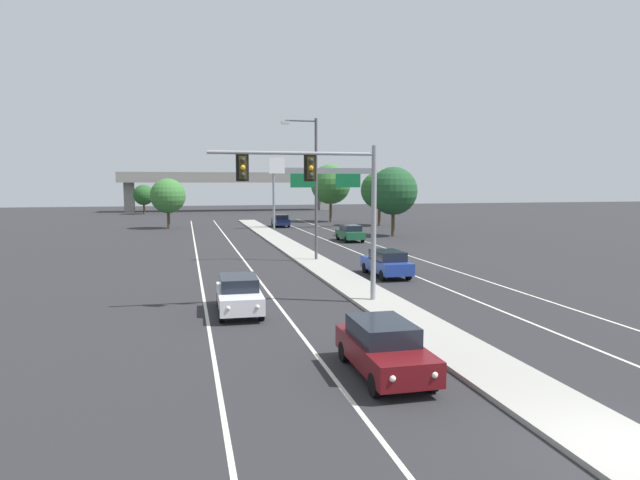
{
  "coord_description": "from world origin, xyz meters",
  "views": [
    {
      "loc": [
        -8.78,
        -9.12,
        5.65
      ],
      "look_at": [
        -3.2,
        13.79,
        3.2
      ],
      "focal_mm": 31.1,
      "sensor_mm": 36.0,
      "label": 1
    }
  ],
  "objects_px": {
    "overhead_signal_mast": "(322,189)",
    "tree_far_right_c": "(380,190)",
    "car_oncoming_darkred": "(384,348)",
    "tree_far_right_a": "(331,184)",
    "car_receding_green": "(350,233)",
    "tree_far_left_c": "(144,195)",
    "tree_far_left_b": "(168,196)",
    "car_receding_navy": "(281,220)",
    "highway_sign_gantry": "(326,178)",
    "tree_far_right_b": "(393,191)",
    "car_receding_blue": "(386,263)",
    "car_oncoming_white": "(239,294)",
    "street_lamp_median": "(313,181)"
  },
  "relations": [
    {
      "from": "tree_far_right_b",
      "to": "tree_far_right_c",
      "type": "bearing_deg",
      "value": 75.97
    },
    {
      "from": "tree_far_left_b",
      "to": "highway_sign_gantry",
      "type": "bearing_deg",
      "value": -10.96
    },
    {
      "from": "car_oncoming_darkred",
      "to": "highway_sign_gantry",
      "type": "distance_m",
      "value": 53.34
    },
    {
      "from": "street_lamp_median",
      "to": "highway_sign_gantry",
      "type": "distance_m",
      "value": 29.44
    },
    {
      "from": "car_oncoming_white",
      "to": "tree_far_right_b",
      "type": "xyz_separation_m",
      "value": [
        19.12,
        30.98,
        3.95
      ]
    },
    {
      "from": "overhead_signal_mast",
      "to": "tree_far_right_c",
      "type": "height_order",
      "value": "overhead_signal_mast"
    },
    {
      "from": "overhead_signal_mast",
      "to": "car_receding_blue",
      "type": "height_order",
      "value": "overhead_signal_mast"
    },
    {
      "from": "car_receding_blue",
      "to": "car_receding_green",
      "type": "height_order",
      "value": "same"
    },
    {
      "from": "car_receding_navy",
      "to": "tree_far_right_c",
      "type": "relative_size",
      "value": 0.63
    },
    {
      "from": "street_lamp_median",
      "to": "tree_far_right_a",
      "type": "bearing_deg",
      "value": 73.44
    },
    {
      "from": "car_oncoming_white",
      "to": "car_receding_blue",
      "type": "xyz_separation_m",
      "value": [
        9.56,
        7.35,
        0.0
      ]
    },
    {
      "from": "street_lamp_median",
      "to": "tree_far_right_b",
      "type": "relative_size",
      "value": 1.37
    },
    {
      "from": "car_oncoming_white",
      "to": "car_oncoming_darkred",
      "type": "bearing_deg",
      "value": -69.1
    },
    {
      "from": "car_receding_navy",
      "to": "tree_far_left_b",
      "type": "distance_m",
      "value": 14.24
    },
    {
      "from": "car_oncoming_white",
      "to": "tree_far_right_a",
      "type": "bearing_deg",
      "value": 71.17
    },
    {
      "from": "tree_far_right_c",
      "to": "car_receding_navy",
      "type": "bearing_deg",
      "value": 175.02
    },
    {
      "from": "car_receding_green",
      "to": "tree_far_right_b",
      "type": "relative_size",
      "value": 0.61
    },
    {
      "from": "car_oncoming_darkred",
      "to": "car_oncoming_white",
      "type": "relative_size",
      "value": 0.99
    },
    {
      "from": "overhead_signal_mast",
      "to": "tree_far_left_c",
      "type": "xyz_separation_m",
      "value": [
        -13.26,
        79.57,
        -1.9
      ]
    },
    {
      "from": "tree_far_left_b",
      "to": "tree_far_right_a",
      "type": "relative_size",
      "value": 0.74
    },
    {
      "from": "tree_far_left_c",
      "to": "car_oncoming_white",
      "type": "bearing_deg",
      "value": -83.33
    },
    {
      "from": "tree_far_left_b",
      "to": "tree_far_left_c",
      "type": "relative_size",
      "value": 1.17
    },
    {
      "from": "car_receding_blue",
      "to": "car_receding_navy",
      "type": "height_order",
      "value": "same"
    },
    {
      "from": "highway_sign_gantry",
      "to": "tree_far_right_a",
      "type": "xyz_separation_m",
      "value": [
        3.41,
        10.44,
        -0.75
      ]
    },
    {
      "from": "car_oncoming_white",
      "to": "car_receding_navy",
      "type": "height_order",
      "value": "same"
    },
    {
      "from": "car_oncoming_darkred",
      "to": "tree_far_right_a",
      "type": "relative_size",
      "value": 0.54
    },
    {
      "from": "car_receding_blue",
      "to": "tree_far_right_b",
      "type": "height_order",
      "value": "tree_far_right_b"
    },
    {
      "from": "highway_sign_gantry",
      "to": "tree_far_left_b",
      "type": "distance_m",
      "value": 19.48
    },
    {
      "from": "car_receding_green",
      "to": "tree_far_left_c",
      "type": "bearing_deg",
      "value": 113.18
    },
    {
      "from": "tree_far_left_b",
      "to": "car_oncoming_white",
      "type": "bearing_deg",
      "value": -84.84
    },
    {
      "from": "car_oncoming_white",
      "to": "car_receding_navy",
      "type": "bearing_deg",
      "value": 78.18
    },
    {
      "from": "tree_far_right_a",
      "to": "car_receding_green",
      "type": "bearing_deg",
      "value": -100.7
    },
    {
      "from": "tree_far_right_b",
      "to": "highway_sign_gantry",
      "type": "bearing_deg",
      "value": 109.84
    },
    {
      "from": "car_receding_green",
      "to": "tree_far_right_b",
      "type": "bearing_deg",
      "value": 32.61
    },
    {
      "from": "tree_far_right_c",
      "to": "car_oncoming_white",
      "type": "bearing_deg",
      "value": -116.69
    },
    {
      "from": "car_receding_green",
      "to": "tree_far_right_b",
      "type": "height_order",
      "value": "tree_far_right_b"
    },
    {
      "from": "car_receding_blue",
      "to": "tree_far_left_b",
      "type": "height_order",
      "value": "tree_far_left_b"
    },
    {
      "from": "car_oncoming_white",
      "to": "car_receding_green",
      "type": "height_order",
      "value": "same"
    },
    {
      "from": "car_receding_green",
      "to": "car_receding_blue",
      "type": "bearing_deg",
      "value": -100.57
    },
    {
      "from": "highway_sign_gantry",
      "to": "car_receding_navy",
      "type": "bearing_deg",
      "value": 148.41
    },
    {
      "from": "highway_sign_gantry",
      "to": "tree_far_right_c",
      "type": "distance_m",
      "value": 8.21
    },
    {
      "from": "car_receding_blue",
      "to": "car_receding_navy",
      "type": "bearing_deg",
      "value": 89.87
    },
    {
      "from": "car_oncoming_darkred",
      "to": "car_receding_blue",
      "type": "bearing_deg",
      "value": 69.24
    },
    {
      "from": "tree_far_left_c",
      "to": "car_receding_navy",
      "type": "bearing_deg",
      "value": -60.79
    },
    {
      "from": "tree_far_left_b",
      "to": "tree_far_right_b",
      "type": "height_order",
      "value": "tree_far_right_b"
    },
    {
      "from": "car_receding_navy",
      "to": "tree_far_left_b",
      "type": "xyz_separation_m",
      "value": [
        -13.86,
        0.52,
        3.21
      ]
    },
    {
      "from": "tree_far_left_b",
      "to": "tree_far_right_b",
      "type": "bearing_deg",
      "value": -33.84
    },
    {
      "from": "tree_far_left_c",
      "to": "highway_sign_gantry",
      "type": "bearing_deg",
      "value": -56.98
    },
    {
      "from": "tree_far_left_b",
      "to": "tree_far_right_b",
      "type": "xyz_separation_m",
      "value": [
        23.33,
        -15.64,
        0.74
      ]
    },
    {
      "from": "car_oncoming_darkred",
      "to": "tree_far_right_b",
      "type": "bearing_deg",
      "value": 68.49
    }
  ]
}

